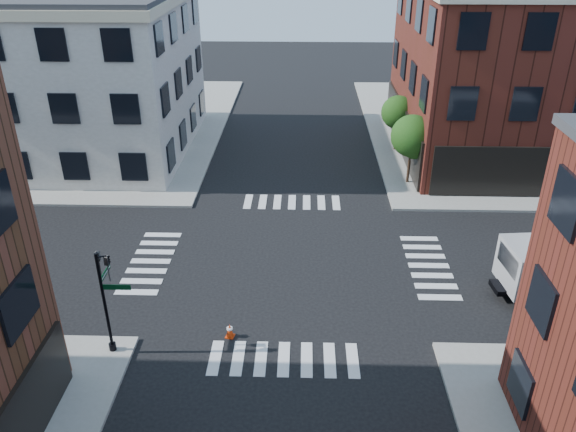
% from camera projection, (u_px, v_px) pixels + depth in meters
% --- Properties ---
extents(ground, '(120.00, 120.00, 0.00)m').
position_uv_depth(ground, '(289.00, 263.00, 28.20)').
color(ground, black).
rests_on(ground, ground).
extents(sidewalk_ne, '(30.00, 30.00, 0.15)m').
position_uv_depth(sidewalk_ne, '(550.00, 130.00, 46.24)').
color(sidewalk_ne, gray).
rests_on(sidewalk_ne, ground).
extents(sidewalk_nw, '(30.00, 30.00, 0.15)m').
position_uv_depth(sidewalk_nw, '(47.00, 125.00, 47.33)').
color(sidewalk_nw, gray).
rests_on(sidewalk_nw, ground).
extents(building_nw, '(22.00, 16.00, 11.00)m').
position_uv_depth(building_nw, '(31.00, 75.00, 40.34)').
color(building_nw, '#BAB4AA').
rests_on(building_nw, ground).
extents(tree_near, '(2.69, 2.69, 4.49)m').
position_uv_depth(tree_near, '(413.00, 138.00, 35.39)').
color(tree_near, black).
rests_on(tree_near, ground).
extents(tree_far, '(2.43, 2.43, 4.07)m').
position_uv_depth(tree_far, '(399.00, 114.00, 40.84)').
color(tree_far, black).
rests_on(tree_far, ground).
extents(signal_pole, '(1.29, 1.24, 4.60)m').
position_uv_depth(signal_pole, '(106.00, 292.00, 21.14)').
color(signal_pole, black).
rests_on(signal_pole, ground).
extents(traffic_cone, '(0.41, 0.41, 0.65)m').
position_uv_depth(traffic_cone, '(230.00, 330.00, 23.07)').
color(traffic_cone, red).
rests_on(traffic_cone, ground).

